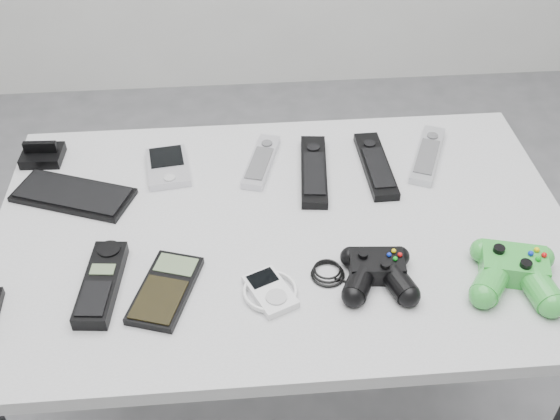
{
  "coord_description": "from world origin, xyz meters",
  "views": [
    {
      "loc": [
        -0.1,
        -0.83,
        1.49
      ],
      "look_at": [
        -0.02,
        0.06,
        0.72
      ],
      "focal_mm": 42.0,
      "sensor_mm": 36.0,
      "label": 1
    }
  ],
  "objects": [
    {
      "name": "pda",
      "position": [
        -0.23,
        0.22,
        0.71
      ],
      "size": [
        0.1,
        0.13,
        0.02
      ],
      "primitive_type": "cube",
      "rotation": [
        0.0,
        0.0,
        0.13
      ],
      "color": "#BCBBC3",
      "rests_on": "desk"
    },
    {
      "name": "mp3_player",
      "position": [
        -0.05,
        -0.13,
        0.71
      ],
      "size": [
        0.12,
        0.12,
        0.02
      ],
      "primitive_type": "cube",
      "rotation": [
        0.0,
        0.0,
        0.42
      ],
      "color": "silver",
      "rests_on": "desk"
    },
    {
      "name": "remote_silver_a",
      "position": [
        -0.05,
        0.22,
        0.71
      ],
      "size": [
        0.09,
        0.18,
        0.02
      ],
      "primitive_type": "cube",
      "rotation": [
        0.0,
        0.0,
        -0.29
      ],
      "color": "#BCBBC3",
      "rests_on": "desk"
    },
    {
      "name": "calculator",
      "position": [
        -0.22,
        -0.11,
        0.71
      ],
      "size": [
        0.12,
        0.17,
        0.02
      ],
      "primitive_type": "cube",
      "rotation": [
        0.0,
        0.0,
        -0.31
      ],
      "color": "black",
      "rests_on": "desk"
    },
    {
      "name": "remote_black_a",
      "position": [
        0.05,
        0.18,
        0.71
      ],
      "size": [
        0.07,
        0.22,
        0.02
      ],
      "primitive_type": "cube",
      "rotation": [
        0.0,
        0.0,
        -0.1
      ],
      "color": "black",
      "rests_on": "desk"
    },
    {
      "name": "controller_green",
      "position": [
        0.35,
        -0.13,
        0.72
      ],
      "size": [
        0.18,
        0.19,
        0.05
      ],
      "primitive_type": null,
      "rotation": [
        0.0,
        0.0,
        -0.26
      ],
      "color": "green",
      "rests_on": "desk"
    },
    {
      "name": "controller_black",
      "position": [
        0.12,
        -0.11,
        0.72
      ],
      "size": [
        0.22,
        0.15,
        0.04
      ],
      "primitive_type": null,
      "rotation": [
        0.0,
        0.0,
        -0.08
      ],
      "color": "black",
      "rests_on": "desk"
    },
    {
      "name": "cordless_handset",
      "position": [
        -0.33,
        -0.09,
        0.71
      ],
      "size": [
        0.07,
        0.18,
        0.03
      ],
      "primitive_type": "cube",
      "rotation": [
        0.0,
        0.0,
        -0.1
      ],
      "color": "black",
      "rests_on": "desk"
    },
    {
      "name": "pda_keyboard",
      "position": [
        -0.41,
        0.15,
        0.7
      ],
      "size": [
        0.24,
        0.17,
        0.01
      ],
      "primitive_type": "cube",
      "rotation": [
        0.0,
        0.0,
        -0.36
      ],
      "color": "black",
      "rests_on": "desk"
    },
    {
      "name": "dock_bracket",
      "position": [
        -0.49,
        0.28,
        0.72
      ],
      "size": [
        0.08,
        0.07,
        0.04
      ],
      "primitive_type": "cube",
      "rotation": [
        0.0,
        0.0,
        -0.05
      ],
      "color": "black",
      "rests_on": "desk"
    },
    {
      "name": "remote_black_b",
      "position": [
        0.18,
        0.19,
        0.71
      ],
      "size": [
        0.05,
        0.21,
        0.02
      ],
      "primitive_type": "cube",
      "rotation": [
        0.0,
        0.0,
        0.02
      ],
      "color": "black",
      "rests_on": "desk"
    },
    {
      "name": "remote_silver_b",
      "position": [
        0.29,
        0.22,
        0.71
      ],
      "size": [
        0.12,
        0.19,
        0.02
      ],
      "primitive_type": "cube",
      "rotation": [
        0.0,
        0.0,
        -0.41
      ],
      "color": "#B4B5BB",
      "rests_on": "desk"
    },
    {
      "name": "desk",
      "position": [
        -0.02,
        0.04,
        0.64
      ],
      "size": [
        1.04,
        0.67,
        0.7
      ],
      "color": "#A6A6A9",
      "rests_on": "floor"
    }
  ]
}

